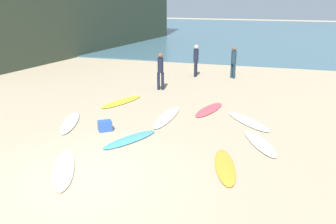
{
  "coord_description": "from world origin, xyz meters",
  "views": [
    {
      "loc": [
        4.19,
        -6.94,
        4.49
      ],
      "look_at": [
        0.88,
        4.79,
        0.3
      ],
      "focal_mm": 37.07,
      "sensor_mm": 36.0,
      "label": 1
    }
  ],
  "objects": [
    {
      "name": "ground_plane",
      "position": [
        0.0,
        0.0,
        0.0
      ],
      "size": [
        120.0,
        120.0,
        0.0
      ],
      "primitive_type": "plane",
      "color": "tan"
    },
    {
      "name": "ocean_water",
      "position": [
        0.0,
        35.82,
        0.04
      ],
      "size": [
        120.0,
        40.0,
        0.08
      ],
      "primitive_type": "cube",
      "color": "#426675",
      "rests_on": "ground_plane"
    },
    {
      "name": "surfboard_0",
      "position": [
        -2.44,
        3.43,
        0.04
      ],
      "size": [
        1.23,
        2.33,
        0.08
      ],
      "primitive_type": "ellipsoid",
      "rotation": [
        0.0,
        0.0,
        0.33
      ],
      "color": "silver",
      "rests_on": "ground_plane"
    },
    {
      "name": "surfboard_1",
      "position": [
        3.78,
        5.3,
        0.04
      ],
      "size": [
        1.91,
        2.12,
        0.08
      ],
      "primitive_type": "ellipsoid",
      "rotation": [
        0.0,
        0.0,
        0.7
      ],
      "color": "white",
      "rests_on": "ground_plane"
    },
    {
      "name": "surfboard_2",
      "position": [
        -0.75,
        0.26,
        0.04
      ],
      "size": [
        1.6,
        2.38,
        0.07
      ],
      "primitive_type": "ellipsoid",
      "rotation": [
        0.0,
        0.0,
        3.62
      ],
      "color": "#F8E2BF",
      "rests_on": "ground_plane"
    },
    {
      "name": "surfboard_3",
      "position": [
        -1.65,
        6.31,
        0.03
      ],
      "size": [
        1.36,
        2.35,
        0.07
      ],
      "primitive_type": "ellipsoid",
      "rotation": [
        0.0,
        0.0,
        -0.38
      ],
      "color": "yellow",
      "rests_on": "ground_plane"
    },
    {
      "name": "surfboard_4",
      "position": [
        0.22,
        2.58,
        0.04
      ],
      "size": [
        1.45,
        2.06,
        0.08
      ],
      "primitive_type": "ellipsoid",
      "rotation": [
        0.0,
        0.0,
        -0.51
      ],
      "color": "#4698DC",
      "rests_on": "ground_plane"
    },
    {
      "name": "surfboard_5",
      "position": [
        3.4,
        1.56,
        0.04
      ],
      "size": [
        0.98,
        2.21,
        0.08
      ],
      "primitive_type": "ellipsoid",
      "rotation": [
        0.0,
        0.0,
        3.36
      ],
      "color": "orange",
      "rests_on": "ground_plane"
    },
    {
      "name": "surfboard_6",
      "position": [
        0.78,
        4.94,
        0.04
      ],
      "size": [
        0.66,
        2.62,
        0.09
      ],
      "primitive_type": "ellipsoid",
      "rotation": [
        0.0,
        0.0,
        3.09
      ],
      "color": "white",
      "rests_on": "ground_plane"
    },
    {
      "name": "surfboard_7",
      "position": [
        2.18,
        6.27,
        0.04
      ],
      "size": [
        1.14,
        2.19,
        0.07
      ],
      "primitive_type": "ellipsoid",
      "rotation": [
        0.0,
        0.0,
        -0.28
      ],
      "color": "#D94853",
      "rests_on": "ground_plane"
    },
    {
      "name": "surfboard_8",
      "position": [
        4.27,
        3.41,
        0.04
      ],
      "size": [
        1.37,
        2.14,
        0.09
      ],
      "primitive_type": "ellipsoid",
      "rotation": [
        0.0,
        0.0,
        0.43
      ],
      "color": "silver",
      "rests_on": "ground_plane"
    },
    {
      "name": "beachgoer_near",
      "position": [
        2.52,
        12.24,
        0.98
      ],
      "size": [
        0.4,
        0.4,
        1.75
      ],
      "rotation": [
        0.0,
        0.0,
        2.37
      ],
      "color": "#1E3342",
      "rests_on": "ground_plane"
    },
    {
      "name": "beachgoer_mid",
      "position": [
        -0.63,
        8.79,
        1.01
      ],
      "size": [
        0.34,
        0.34,
        1.8
      ],
      "rotation": [
        0.0,
        0.0,
        0.23
      ],
      "color": "#191E33",
      "rests_on": "ground_plane"
    },
    {
      "name": "beachgoer_far",
      "position": [
        0.44,
        12.07,
        1.0
      ],
      "size": [
        0.29,
        0.34,
        1.79
      ],
      "rotation": [
        0.0,
        0.0,
        1.52
      ],
      "color": "#191E33",
      "rests_on": "ground_plane"
    },
    {
      "name": "beach_cooler",
      "position": [
        -0.91,
        3.13,
        0.18
      ],
      "size": [
        0.56,
        0.53,
        0.35
      ],
      "primitive_type": "cube",
      "rotation": [
        0.0,
        0.0,
        3.78
      ],
      "color": "#2D56B2",
      "rests_on": "ground_plane"
    }
  ]
}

